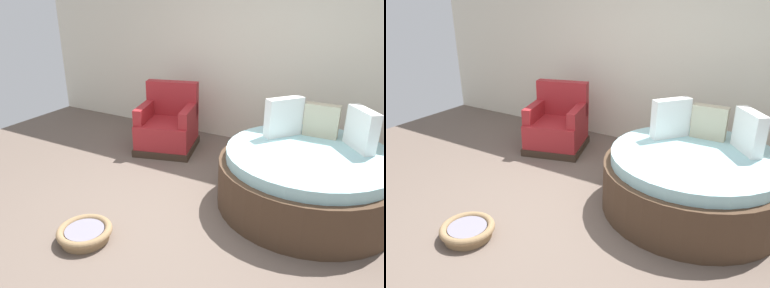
{
  "view_description": "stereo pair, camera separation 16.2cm",
  "coord_description": "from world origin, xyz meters",
  "views": [
    {
      "loc": [
        1.69,
        -2.73,
        2.15
      ],
      "look_at": [
        -0.2,
        0.65,
        0.55
      ],
      "focal_mm": 34.64,
      "sensor_mm": 36.0,
      "label": 1
    },
    {
      "loc": [
        1.83,
        -2.65,
        2.15
      ],
      "look_at": [
        -0.2,
        0.65,
        0.55
      ],
      "focal_mm": 34.64,
      "sensor_mm": 36.0,
      "label": 2
    }
  ],
  "objects": [
    {
      "name": "pet_basket",
      "position": [
        -0.58,
        -0.72,
        0.07
      ],
      "size": [
        0.51,
        0.51,
        0.13
      ],
      "color": "#8E704C",
      "rests_on": "ground_plane"
    },
    {
      "name": "ground_plane",
      "position": [
        0.0,
        0.0,
        -0.01
      ],
      "size": [
        8.0,
        8.0,
        0.02
      ],
      "primitive_type": "cube",
      "color": "#66564C"
    },
    {
      "name": "red_armchair",
      "position": [
        -1.08,
        1.52,
        0.33
      ],
      "size": [
        0.99,
        0.99,
        0.94
      ],
      "color": "#38281E",
      "rests_on": "ground_plane"
    },
    {
      "name": "round_daybed",
      "position": [
        1.05,
        0.9,
        0.32
      ],
      "size": [
        1.86,
        1.86,
        1.07
      ],
      "color": "#473323",
      "rests_on": "ground_plane"
    },
    {
      "name": "back_wall",
      "position": [
        0.0,
        2.41,
        1.53
      ],
      "size": [
        8.0,
        0.12,
        3.07
      ],
      "primitive_type": "cube",
      "color": "silver",
      "rests_on": "ground_plane"
    }
  ]
}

